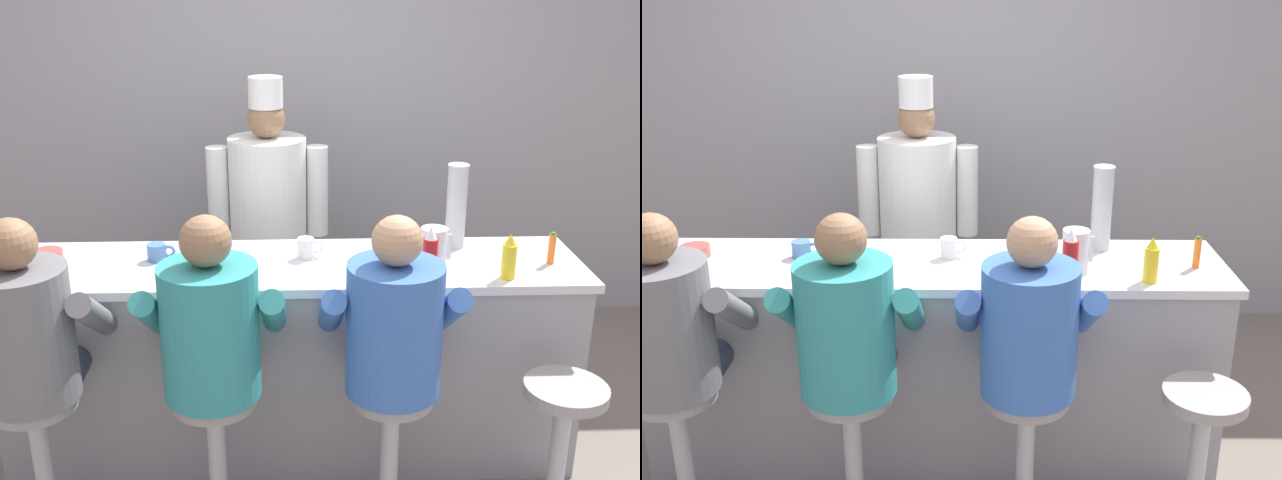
{
  "view_description": "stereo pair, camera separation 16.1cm",
  "coord_description": "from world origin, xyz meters",
  "views": [
    {
      "loc": [
        0.01,
        -2.87,
        2.25
      ],
      "look_at": [
        0.14,
        0.28,
        1.11
      ],
      "focal_mm": 42.0,
      "sensor_mm": 36.0,
      "label": 1
    },
    {
      "loc": [
        0.18,
        -2.88,
        2.25
      ],
      "look_at": [
        0.14,
        0.28,
        1.11
      ],
      "focal_mm": 42.0,
      "sensor_mm": 36.0,
      "label": 2
    }
  ],
  "objects": [
    {
      "name": "diner_seated_teal",
      "position": [
        -0.31,
        -0.22,
        0.88
      ],
      "size": [
        0.58,
        0.58,
        1.4
      ],
      "color": "#B2B5BA",
      "rests_on": "ground_plane"
    },
    {
      "name": "coffee_mug_white",
      "position": [
        0.08,
        0.37,
        1.04
      ],
      "size": [
        0.12,
        0.08,
        0.1
      ],
      "color": "white",
      "rests_on": "diner_counter"
    },
    {
      "name": "cook_in_whites_near",
      "position": [
        -0.12,
        1.14,
        0.95
      ],
      "size": [
        0.67,
        0.43,
        1.72
      ],
      "color": "#232328",
      "rests_on": "ground_plane"
    },
    {
      "name": "ketchup_bottle_red",
      "position": [
        0.6,
        0.07,
        1.1
      ],
      "size": [
        0.07,
        0.07,
        0.25
      ],
      "color": "red",
      "rests_on": "diner_counter"
    },
    {
      "name": "cup_stack_steel",
      "position": [
        0.79,
        0.5,
        1.19
      ],
      "size": [
        0.1,
        0.1,
        0.41
      ],
      "color": "#B7BABF",
      "rests_on": "diner_counter"
    },
    {
      "name": "mustard_bottle_yellow",
      "position": [
        0.94,
        0.1,
        1.08
      ],
      "size": [
        0.06,
        0.06,
        0.2
      ],
      "color": "yellow",
      "rests_on": "diner_counter"
    },
    {
      "name": "wall_back",
      "position": [
        0.0,
        1.9,
        1.35
      ],
      "size": [
        10.0,
        0.06,
        2.7
      ],
      "color": "#99999E",
      "rests_on": "ground_plane"
    },
    {
      "name": "hot_sauce_bottle_orange",
      "position": [
        1.19,
        0.26,
        1.06
      ],
      "size": [
        0.03,
        0.03,
        0.15
      ],
      "color": "orange",
      "rests_on": "diner_counter"
    },
    {
      "name": "coffee_mug_blue",
      "position": [
        -0.61,
        0.37,
        1.03
      ],
      "size": [
        0.13,
        0.09,
        0.08
      ],
      "color": "#4C7AB2",
      "rests_on": "diner_counter"
    },
    {
      "name": "water_pitcher_clear",
      "position": [
        0.64,
        0.2,
        1.09
      ],
      "size": [
        0.14,
        0.12,
        0.2
      ],
      "color": "silver",
      "rests_on": "diner_counter"
    },
    {
      "name": "empty_stool_round",
      "position": [
        1.12,
        -0.26,
        0.44
      ],
      "size": [
        0.34,
        0.34,
        0.66
      ],
      "color": "#B2B5BA",
      "rests_on": "ground_plane"
    },
    {
      "name": "cereal_bowl",
      "position": [
        -1.11,
        0.37,
        1.02
      ],
      "size": [
        0.14,
        0.14,
        0.05
      ],
      "color": "#B24C47",
      "rests_on": "diner_counter"
    },
    {
      "name": "diner_seated_blue",
      "position": [
        0.4,
        -0.23,
        0.88
      ],
      "size": [
        0.58,
        0.57,
        1.39
      ],
      "color": "#B2B5BA",
      "rests_on": "ground_plane"
    },
    {
      "name": "diner_counter",
      "position": [
        0.0,
        0.31,
        0.5
      ],
      "size": [
        2.68,
        0.63,
        0.99
      ],
      "color": "gray",
      "rests_on": "ground_plane"
    },
    {
      "name": "breakfast_plate",
      "position": [
        -0.33,
        0.27,
        1.0
      ],
      "size": [
        0.28,
        0.28,
        0.05
      ],
      "color": "white",
      "rests_on": "diner_counter"
    },
    {
      "name": "diner_seated_grey",
      "position": [
        -1.03,
        -0.22,
        0.88
      ],
      "size": [
        0.58,
        0.57,
        1.4
      ],
      "color": "#B2B5BA",
      "rests_on": "ground_plane"
    }
  ]
}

